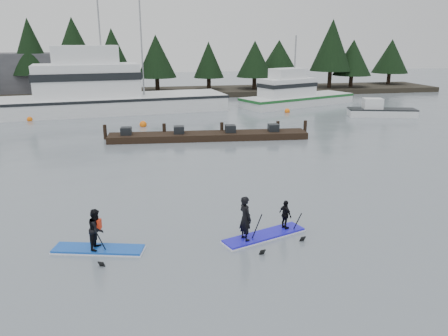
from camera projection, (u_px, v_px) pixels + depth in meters
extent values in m
plane|color=slate|center=(262.00, 253.00, 13.97)|extent=(160.00, 160.00, 0.00)
cube|color=#2D281E|center=(165.00, 92.00, 53.32)|extent=(70.00, 8.00, 0.60)
cube|color=#4C4C51|center=(44.00, 75.00, 51.87)|extent=(18.00, 6.00, 5.00)
cube|color=silver|center=(117.00, 110.00, 41.15)|extent=(20.83, 8.01, 2.71)
cube|color=white|center=(87.00, 80.00, 39.61)|extent=(9.56, 5.12, 2.93)
cylinder|color=gray|center=(101.00, 49.00, 39.26)|extent=(0.14, 0.14, 8.45)
cube|color=silver|center=(298.00, 104.00, 45.29)|extent=(13.00, 7.95, 1.79)
cube|color=white|center=(287.00, 87.00, 43.99)|extent=(6.21, 4.48, 1.79)
cylinder|color=gray|center=(295.00, 66.00, 43.86)|extent=(0.14, 0.14, 5.95)
cube|color=silver|center=(382.00, 113.00, 38.55)|extent=(6.01, 3.26, 0.67)
cube|color=black|center=(209.00, 136.00, 29.75)|extent=(13.55, 2.98, 0.45)
sphere|color=orange|center=(143.00, 126.00, 34.14)|extent=(0.56, 0.56, 0.56)
sphere|color=orange|center=(287.00, 112.00, 40.63)|extent=(0.50, 0.50, 0.50)
sphere|color=orange|center=(30.00, 121.00, 36.50)|extent=(0.51, 0.51, 0.51)
cube|color=blue|center=(98.00, 249.00, 14.10)|extent=(2.98, 1.45, 0.11)
imported|color=black|center=(97.00, 229.00, 13.89)|extent=(0.66, 0.76, 1.33)
cube|color=#F93214|center=(96.00, 224.00, 13.85)|extent=(0.34, 0.27, 0.32)
cylinder|color=black|center=(103.00, 245.00, 13.80)|extent=(0.39, 0.84, 1.52)
cube|color=#1C16CF|center=(264.00, 235.00, 15.09)|extent=(3.10, 1.67, 0.11)
imported|color=black|center=(245.00, 218.00, 14.46)|extent=(0.53, 0.65, 1.53)
cylinder|color=black|center=(255.00, 231.00, 14.53)|extent=(0.22, 0.93, 1.59)
imported|color=black|center=(285.00, 215.00, 15.37)|extent=(0.45, 0.67, 1.06)
cylinder|color=black|center=(294.00, 228.00, 15.44)|extent=(0.20, 0.83, 1.42)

